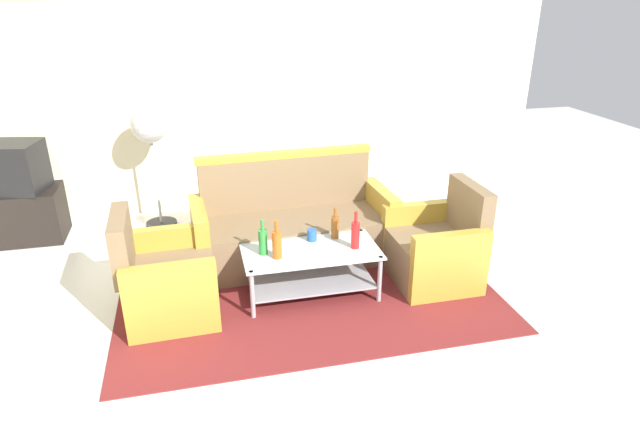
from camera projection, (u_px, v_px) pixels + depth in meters
ground_plane at (334, 354)px, 3.80m from camera, size 14.00×14.00×0.00m
wall_back at (264, 74)px, 5.92m from camera, size 6.52×0.19×2.80m
rug at (307, 290)px, 4.58m from camera, size 3.07×2.02×0.01m
couch at (293, 228)px, 5.00m from camera, size 1.83×0.82×0.96m
armchair_left at (166, 281)px, 4.16m from camera, size 0.72×0.78×0.85m
armchair_right at (436, 249)px, 4.65m from camera, size 0.70×0.76×0.85m
coffee_table at (310, 264)px, 4.44m from camera, size 1.10×0.60×0.40m
bottle_orange at (277, 244)px, 4.20m from camera, size 0.07×0.07×0.32m
bottle_brown at (335, 227)px, 4.54m from camera, size 0.06×0.06×0.27m
bottle_green at (263, 241)px, 4.26m from camera, size 0.07×0.07×0.29m
bottle_red at (355, 234)px, 4.36m from camera, size 0.07×0.07×0.32m
cup at (312, 235)px, 4.51m from camera, size 0.08×0.08×0.10m
tv_stand at (20, 215)px, 5.42m from camera, size 0.80×0.50×0.52m
television at (9, 167)px, 5.22m from camera, size 0.67×0.55×0.48m
pedestal_fan at (150, 132)px, 5.44m from camera, size 0.36×0.36×1.27m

